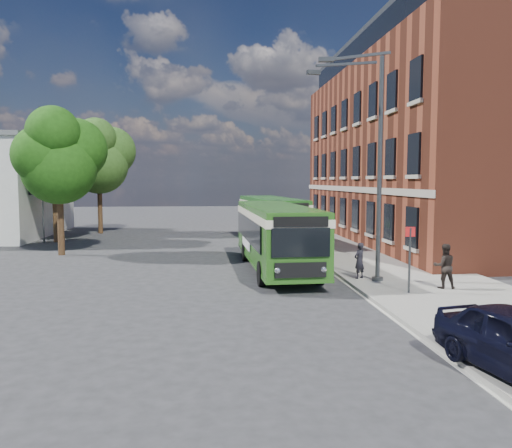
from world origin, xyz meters
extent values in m
plane|color=#2A2A2D|center=(0.00, 0.00, 0.00)|extent=(120.00, 120.00, 0.00)
cube|color=gray|center=(7.00, 8.00, 0.07)|extent=(6.00, 48.00, 0.15)
cube|color=beige|center=(3.95, 8.00, 0.01)|extent=(0.12, 48.00, 0.01)
cube|color=brown|center=(14.00, 12.00, 6.00)|extent=(12.00, 26.00, 12.00)
cube|color=#BCB09F|center=(7.96, 12.00, 3.60)|extent=(0.12, 26.00, 0.35)
cube|color=black|center=(14.00, 12.00, 13.10)|extent=(10.80, 24.80, 2.20)
cube|color=black|center=(8.57, 12.00, 13.10)|extent=(0.08, 24.00, 1.40)
cylinder|color=#36393B|center=(-12.50, 13.00, 4.50)|extent=(0.10, 0.10, 9.00)
cube|color=#A01712|center=(-12.05, 13.00, 8.60)|extent=(0.90, 0.02, 0.60)
cylinder|color=#36393B|center=(5.20, -2.00, 0.15)|extent=(0.44, 0.44, 0.30)
cylinder|color=#36393B|center=(5.20, -2.00, 4.50)|extent=(0.18, 0.18, 9.00)
cube|color=#36393B|center=(3.96, -2.60, 8.80)|extent=(2.58, 0.46, 0.37)
cube|color=#36393B|center=(3.96, -1.40, 8.80)|extent=(2.58, 0.46, 0.37)
cube|color=#36393B|center=(2.73, -3.08, 8.55)|extent=(0.55, 0.22, 0.16)
cube|color=#36393B|center=(2.73, -0.92, 8.55)|extent=(0.55, 0.22, 0.16)
cylinder|color=#36393B|center=(5.60, -4.20, 1.25)|extent=(0.08, 0.08, 2.50)
cube|color=red|center=(5.60, -4.20, 2.35)|extent=(0.35, 0.04, 0.35)
cube|color=#295D1A|center=(1.57, 1.73, 1.77)|extent=(2.82, 10.92, 2.45)
cube|color=#295D1A|center=(1.57, 1.73, 0.50)|extent=(2.86, 10.96, 0.14)
cube|color=black|center=(0.28, 1.99, 1.90)|extent=(0.35, 9.05, 1.10)
cube|color=black|center=(2.84, 2.07, 1.90)|extent=(0.35, 9.05, 1.10)
cube|color=#F3E9C7|center=(1.57, 1.73, 2.60)|extent=(2.88, 10.98, 0.32)
cube|color=#295D1A|center=(1.57, 1.73, 2.96)|extent=(2.72, 10.81, 0.12)
cube|color=black|center=(1.73, -3.72, 1.95)|extent=(2.15, 0.14, 1.05)
cube|color=black|center=(1.73, -3.73, 2.70)|extent=(2.00, 0.14, 0.38)
cube|color=black|center=(1.73, -3.73, 0.95)|extent=(1.90, 0.14, 0.55)
sphere|color=silver|center=(0.88, -3.73, 0.95)|extent=(0.26, 0.26, 0.26)
sphere|color=silver|center=(2.58, -3.68, 0.95)|extent=(0.26, 0.26, 0.26)
cube|color=black|center=(1.41, 7.18, 2.00)|extent=(2.00, 0.14, 0.90)
cube|color=white|center=(0.25, 2.69, 1.15)|extent=(0.14, 3.20, 0.45)
cylinder|color=black|center=(0.51, -1.92, 0.50)|extent=(0.31, 1.01, 1.00)
cylinder|color=black|center=(2.85, -1.85, 0.50)|extent=(0.31, 1.01, 1.00)
cylinder|color=black|center=(0.32, 4.32, 0.50)|extent=(0.31, 1.01, 1.00)
cylinder|color=black|center=(2.66, 4.39, 0.50)|extent=(0.31, 1.01, 1.00)
cube|color=#1E571A|center=(2.66, 11.94, 1.77)|extent=(3.56, 10.40, 2.45)
cube|color=#1E571A|center=(2.66, 11.94, 0.50)|extent=(3.60, 10.45, 0.14)
cube|color=black|center=(1.35, 12.11, 1.90)|extent=(0.96, 8.36, 1.10)
cube|color=black|center=(3.90, 12.38, 1.90)|extent=(0.96, 8.36, 1.10)
cube|color=#F2EBC7|center=(2.66, 11.94, 2.60)|extent=(3.63, 10.47, 0.32)
cube|color=#1E571A|center=(2.66, 11.94, 2.96)|extent=(3.45, 10.29, 0.12)
cube|color=black|center=(3.20, 6.84, 1.95)|extent=(2.15, 0.31, 1.05)
cube|color=black|center=(3.20, 6.83, 2.70)|extent=(2.00, 0.29, 0.38)
cube|color=black|center=(3.20, 6.83, 0.95)|extent=(1.90, 0.28, 0.55)
sphere|color=silver|center=(2.35, 6.76, 0.95)|extent=(0.26, 0.26, 0.26)
sphere|color=silver|center=(4.04, 6.94, 0.95)|extent=(0.26, 0.26, 0.26)
cube|color=black|center=(2.11, 17.04, 2.00)|extent=(2.00, 0.29, 0.90)
cube|color=white|center=(1.27, 12.80, 1.15)|extent=(0.38, 3.19, 0.45)
cylinder|color=black|center=(1.84, 8.54, 0.50)|extent=(0.38, 1.02, 1.00)
cylinder|color=black|center=(4.17, 8.79, 0.50)|extent=(0.38, 1.02, 1.00)
cylinder|color=black|center=(1.25, 14.11, 0.50)|extent=(0.38, 1.02, 1.00)
cylinder|color=black|center=(3.58, 14.35, 0.50)|extent=(0.38, 1.02, 1.00)
imported|color=black|center=(4.60, -1.50, 0.89)|extent=(0.65, 0.60, 1.48)
imported|color=black|center=(7.19, -3.64, 0.99)|extent=(0.91, 0.76, 1.68)
cylinder|color=#3D2616|center=(-9.80, 7.41, 1.74)|extent=(0.36, 0.36, 3.49)
sphere|color=#1A450E|center=(-9.80, 7.41, 4.91)|extent=(4.12, 4.12, 4.12)
sphere|color=#1A450E|center=(-9.00, 8.05, 5.94)|extent=(3.49, 3.49, 3.49)
sphere|color=#1A450E|center=(-10.51, 6.86, 5.55)|extent=(3.17, 3.17, 3.17)
sphere|color=#1A450E|center=(-9.80, 6.62, 6.73)|extent=(2.85, 2.85, 2.85)
cylinder|color=#3D2616|center=(-11.87, 13.56, 1.72)|extent=(0.36, 0.36, 3.44)
sphere|color=#143E0E|center=(-11.87, 13.56, 4.84)|extent=(4.06, 4.06, 4.06)
sphere|color=#143E0E|center=(-11.09, 14.18, 5.86)|extent=(3.44, 3.44, 3.44)
sphere|color=#143E0E|center=(-12.57, 13.01, 5.47)|extent=(3.12, 3.12, 3.12)
sphere|color=#143E0E|center=(-11.87, 12.78, 6.64)|extent=(2.81, 2.81, 2.81)
cylinder|color=#3D2616|center=(-10.07, 19.04, 1.91)|extent=(0.36, 0.36, 3.82)
sphere|color=#2A4D19|center=(-10.07, 19.04, 5.39)|extent=(4.52, 4.52, 4.52)
sphere|color=#2A4D19|center=(-9.20, 19.73, 6.52)|extent=(3.82, 3.82, 3.82)
sphere|color=#2A4D19|center=(-10.85, 18.43, 6.08)|extent=(3.47, 3.47, 3.47)
sphere|color=#2A4D19|center=(-10.07, 18.17, 7.38)|extent=(3.13, 3.13, 3.13)
camera|label=1|loc=(-1.59, -21.27, 4.18)|focal=35.00mm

